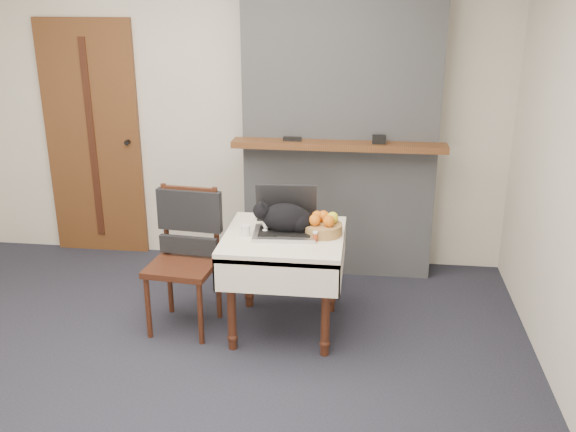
# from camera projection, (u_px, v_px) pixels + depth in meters

# --- Properties ---
(ground) EXTENTS (4.50, 4.50, 0.00)m
(ground) POSITION_uv_depth(u_px,v_px,m) (167.00, 385.00, 3.80)
(ground) COLOR black
(ground) RESTS_ON ground
(room_shell) EXTENTS (4.52, 4.01, 2.61)m
(room_shell) POSITION_uv_depth(u_px,v_px,m) (172.00, 73.00, 3.63)
(room_shell) COLOR beige
(room_shell) RESTS_ON ground
(door) EXTENTS (0.82, 0.10, 2.00)m
(door) POSITION_uv_depth(u_px,v_px,m) (93.00, 140.00, 5.45)
(door) COLOR brown
(door) RESTS_ON ground
(chimney) EXTENTS (1.62, 0.48, 2.60)m
(chimney) POSITION_uv_depth(u_px,v_px,m) (341.00, 114.00, 4.98)
(chimney) COLOR gray
(chimney) RESTS_ON ground
(side_table) EXTENTS (0.78, 0.78, 0.70)m
(side_table) POSITION_uv_depth(u_px,v_px,m) (284.00, 250.00, 4.24)
(side_table) COLOR #3E1D11
(side_table) RESTS_ON ground
(laptop) EXTENTS (0.43, 0.37, 0.30)m
(laptop) POSITION_uv_depth(u_px,v_px,m) (285.00, 221.00, 4.22)
(laptop) COLOR #B7B7BC
(laptop) RESTS_ON side_table
(cat) EXTENTS (0.48, 0.20, 0.23)m
(cat) POSITION_uv_depth(u_px,v_px,m) (287.00, 219.00, 4.19)
(cat) COLOR black
(cat) RESTS_ON side_table
(cream_jar) EXTENTS (0.06, 0.06, 0.07)m
(cream_jar) POSITION_uv_depth(u_px,v_px,m) (246.00, 230.00, 4.16)
(cream_jar) COLOR white
(cream_jar) RESTS_ON side_table
(pill_bottle) EXTENTS (0.03, 0.03, 0.07)m
(pill_bottle) POSITION_uv_depth(u_px,v_px,m) (315.00, 236.00, 4.06)
(pill_bottle) COLOR #9F3713
(pill_bottle) RESTS_ON side_table
(fruit_basket) EXTENTS (0.25, 0.25, 0.14)m
(fruit_basket) POSITION_uv_depth(u_px,v_px,m) (323.00, 226.00, 4.18)
(fruit_basket) COLOR #AE8346
(fruit_basket) RESTS_ON side_table
(desk_clutter) EXTENTS (0.14, 0.04, 0.01)m
(desk_clutter) POSITION_uv_depth(u_px,v_px,m) (310.00, 235.00, 4.17)
(desk_clutter) COLOR black
(desk_clutter) RESTS_ON side_table
(chair) EXTENTS (0.48, 0.47, 0.97)m
(chair) POSITION_uv_depth(u_px,v_px,m) (187.00, 239.00, 4.34)
(chair) COLOR #3E1D11
(chair) RESTS_ON ground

